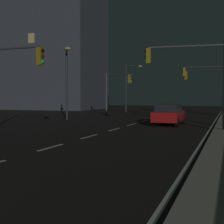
# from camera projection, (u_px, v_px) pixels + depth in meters

# --- Properties ---
(ground_plane) EXTENTS (112.00, 112.00, 0.00)m
(ground_plane) POSITION_uv_depth(u_px,v_px,m) (117.00, 129.00, 21.81)
(ground_plane) COLOR black
(ground_plane) RESTS_ON ground
(lane_markings_center) EXTENTS (0.14, 50.00, 0.01)m
(lane_markings_center) POSITION_uv_depth(u_px,v_px,m) (132.00, 125.00, 25.10)
(lane_markings_center) COLOR silver
(lane_markings_center) RESTS_ON ground
(lane_edge_line) EXTENTS (0.14, 53.00, 0.01)m
(lane_edge_line) POSITION_uv_depth(u_px,v_px,m) (213.00, 125.00, 24.54)
(lane_edge_line) COLOR silver
(lane_edge_line) RESTS_ON ground
(car) EXTENTS (1.82, 4.40, 1.57)m
(car) POSITION_uv_depth(u_px,v_px,m) (169.00, 114.00, 24.67)
(car) COLOR #B71414
(car) RESTS_ON ground
(traffic_light_far_right) EXTENTS (4.90, 0.63, 5.34)m
(traffic_light_far_right) POSITION_uv_depth(u_px,v_px,m) (188.00, 67.00, 20.34)
(traffic_light_far_right) COLOR #2D3033
(traffic_light_far_right) RESTS_ON sidewalk_right
(traffic_light_far_left) EXTENTS (3.25, 0.69, 4.86)m
(traffic_light_far_left) POSITION_uv_depth(u_px,v_px,m) (117.00, 85.00, 37.13)
(traffic_light_far_left) COLOR #4C4C51
(traffic_light_far_left) RESTS_ON ground
(traffic_light_overhead_east) EXTENTS (4.47, 0.84, 5.19)m
(traffic_light_overhead_east) POSITION_uv_depth(u_px,v_px,m) (205.00, 81.00, 37.03)
(traffic_light_overhead_east) COLOR #4C4C51
(traffic_light_overhead_east) RESTS_ON sidewalk_right
(traffic_light_mid_left) EXTENTS (4.33, 0.36, 5.09)m
(traffic_light_mid_left) POSITION_uv_depth(u_px,v_px,m) (9.00, 70.00, 18.68)
(traffic_light_mid_left) COLOR #4C4C51
(traffic_light_mid_left) RESTS_ON ground
(traffic_light_mid_right) EXTENTS (4.84, 0.57, 5.59)m
(traffic_light_mid_right) POSITION_uv_depth(u_px,v_px,m) (206.00, 79.00, 37.23)
(traffic_light_mid_right) COLOR #4C4C51
(traffic_light_mid_right) RESTS_ON sidewalk_right
(street_lamp_far_end) EXTENTS (1.05, 1.35, 6.55)m
(street_lamp_far_end) POSITION_uv_depth(u_px,v_px,m) (67.00, 76.00, 29.76)
(street_lamp_far_end) COLOR #2D3033
(street_lamp_far_end) RESTS_ON ground
(street_lamp_median) EXTENTS (2.10, 1.35, 6.58)m
(street_lamp_median) POSITION_uv_depth(u_px,v_px,m) (129.00, 83.00, 45.47)
(street_lamp_median) COLOR #2D3033
(street_lamp_median) RESTS_ON ground
(building_distant) EXTENTS (24.45, 12.12, 29.45)m
(building_distant) POSITION_uv_depth(u_px,v_px,m) (32.00, 25.00, 57.87)
(building_distant) COLOR #3D424C
(building_distant) RESTS_ON ground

